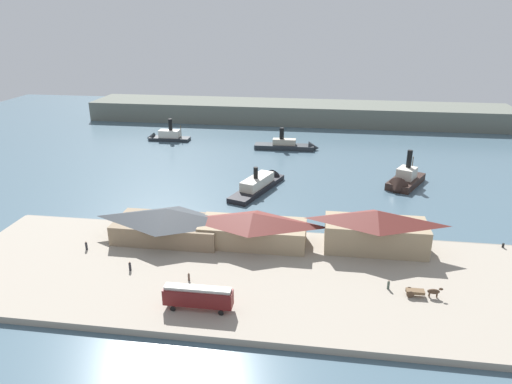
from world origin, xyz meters
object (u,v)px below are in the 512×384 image
object	(u,v)px
pedestrian_at_waters_edge	(86,246)
ferry_outer_harbor	(165,136)
pedestrian_near_west_shed	(130,266)
mooring_post_east	(503,245)
ferry_shed_west_terminal	(376,230)
ferry_approaching_east	(291,146)
ferry_shed_central_terminal	(253,228)
horse_cart	(422,292)
ferry_mid_harbor	(262,183)
street_tram	(198,296)
ferry_departing_north	(404,181)
pedestrian_walking_west	(388,285)
mooring_post_west	(116,222)
ferry_shed_customs_shed	(168,223)
pedestrian_walking_east	(189,277)

from	to	relation	value
pedestrian_at_waters_edge	ferry_outer_harbor	xyz separation A→B (m)	(-13.26, 87.78, -0.51)
pedestrian_near_west_shed	mooring_post_east	bearing A→B (deg)	15.15
ferry_shed_west_terminal	ferry_approaching_east	distance (m)	76.82
ferry_shed_central_terminal	horse_cart	bearing A→B (deg)	-26.12
ferry_mid_harbor	street_tram	bearing A→B (deg)	-92.25
ferry_shed_central_terminal	ferry_departing_north	distance (m)	54.67
street_tram	ferry_outer_harbor	size ratio (longest dim) A/B	0.67
pedestrian_walking_west	ferry_departing_north	size ratio (longest dim) A/B	0.10
ferry_shed_central_terminal	pedestrian_near_west_shed	xyz separation A→B (m)	(-20.40, -13.73, -2.56)
street_tram	mooring_post_west	bearing A→B (deg)	132.69
horse_cart	pedestrian_walking_west	distance (m)	5.43
ferry_shed_customs_shed	street_tram	world-z (taller)	ferry_shed_customs_shed
ferry_shed_customs_shed	pedestrian_at_waters_edge	bearing A→B (deg)	-153.89
street_tram	ferry_shed_west_terminal	bearing A→B (deg)	40.19
mooring_post_west	ferry_departing_north	distance (m)	76.20
mooring_post_east	ferry_shed_central_terminal	bearing A→B (deg)	-174.02
pedestrian_near_west_shed	ferry_approaching_east	xyz separation A→B (m)	(22.81, 88.45, -0.77)
mooring_post_west	street_tram	bearing A→B (deg)	-47.31
ferry_shed_west_terminal	ferry_departing_north	bearing A→B (deg)	74.03
horse_cart	pedestrian_near_west_shed	distance (m)	50.70
pedestrian_at_waters_edge	mooring_post_east	distance (m)	82.38
pedestrian_at_waters_edge	pedestrian_near_west_shed	size ratio (longest dim) A/B	1.00
ferry_shed_central_terminal	ferry_departing_north	bearing A→B (deg)	49.35
ferry_departing_north	ferry_outer_harbor	world-z (taller)	ferry_departing_north
ferry_approaching_east	ferry_shed_customs_shed	bearing A→B (deg)	-104.87
pedestrian_walking_west	ferry_outer_harbor	xyz separation A→B (m)	(-70.35, 93.73, -0.47)
ferry_shed_west_terminal	mooring_post_west	world-z (taller)	ferry_shed_west_terminal
ferry_shed_west_terminal	horse_cart	distance (m)	17.45
ferry_approaching_east	mooring_post_west	bearing A→B (deg)	-115.79
pedestrian_walking_west	ferry_approaching_east	distance (m)	90.92
mooring_post_west	ferry_outer_harbor	world-z (taller)	ferry_outer_harbor
ferry_shed_customs_shed	pedestrian_walking_west	size ratio (longest dim) A/B	13.06
pedestrian_near_west_shed	ferry_departing_north	distance (m)	78.57
pedestrian_walking_east	ferry_outer_harbor	world-z (taller)	ferry_outer_harbor
ferry_shed_central_terminal	street_tram	bearing A→B (deg)	-102.29
ferry_shed_west_terminal	mooring_post_east	bearing A→B (deg)	9.07
ferry_shed_west_terminal	pedestrian_near_west_shed	size ratio (longest dim) A/B	11.16
horse_cart	pedestrian_walking_east	bearing A→B (deg)	-179.03
horse_cart	mooring_post_west	bearing A→B (deg)	162.21
pedestrian_near_west_shed	ferry_mid_harbor	distance (m)	52.27
street_tram	ferry_approaching_east	xyz separation A→B (m)	(7.52, 98.22, -2.32)
pedestrian_near_west_shed	mooring_post_west	distance (m)	21.61
mooring_post_east	ferry_shed_west_terminal	bearing A→B (deg)	-170.93
ferry_mid_harbor	ferry_outer_harbor	xyz separation A→B (m)	(-42.47, 44.92, 0.17)
pedestrian_walking_west	pedestrian_walking_east	world-z (taller)	pedestrian_walking_west
pedestrian_walking_west	mooring_post_east	size ratio (longest dim) A/B	1.87
ferry_mid_harbor	ferry_departing_north	xyz separation A→B (m)	(38.36, 5.94, 0.31)
pedestrian_near_west_shed	mooring_post_east	distance (m)	72.33
ferry_shed_customs_shed	ferry_outer_harbor	distance (m)	85.37
mooring_post_east	pedestrian_at_waters_edge	bearing A→B (deg)	-171.24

